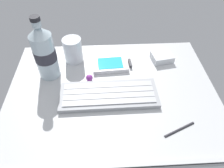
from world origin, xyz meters
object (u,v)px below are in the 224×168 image
Objects in this scene: juice_cup at (73,51)px; water_bottle at (45,53)px; stylus_pen at (180,129)px; handheld_device at (112,65)px; keyboard at (109,95)px; charger_block at (162,57)px; trackball_mouse at (89,78)px.

juice_cup is 11.55cm from water_bottle.
handheld_device is at bearing 98.41° from stylus_pen.
juice_cup is 42.64cm from stylus_pen.
keyboard reaches higher than handheld_device.
charger_block is 0.74× the size of stylus_pen.
handheld_device is 14.29cm from juice_cup.
water_bottle is 39.69cm from charger_block.
water_bottle is (-7.38, -7.27, 5.10)cm from juice_cup.
charger_block is at bearing 7.99° from water_bottle.
stylus_pen is at bearing -39.56° from trackball_mouse.
charger_block reaches higher than trackball_mouse.
stylus_pen is (17.98, -12.47, -0.46)cm from keyboard.
charger_block is (31.16, -1.86, -2.71)cm from juice_cup.
water_bottle is 15.60cm from trackball_mouse.
trackball_mouse is (-25.56, -8.95, -0.10)cm from charger_block.
trackball_mouse is at bearing 117.09° from stylus_pen.
keyboard is at bearing -57.47° from juice_cup.
keyboard is at bearing -50.81° from trackball_mouse.
water_bottle is at bearing -171.80° from handheld_device.
juice_cup is 12.49cm from trackball_mouse.
charger_block is (19.62, 16.23, 0.39)cm from keyboard.
keyboard is 3.42× the size of juice_cup.
juice_cup is 31.33cm from charger_block.
keyboard is 3.06× the size of stylus_pen.
juice_cup is (-11.54, 18.09, 3.10)cm from keyboard.
keyboard is 4.16× the size of charger_block.
trackball_mouse is (12.98, -3.54, -7.91)cm from water_bottle.
charger_block is 28.77cm from stylus_pen.
trackball_mouse is 31.03cm from stylus_pen.
charger_block is at bearing 39.60° from keyboard.
water_bottle reaches higher than handheld_device.
juice_cup is 0.89× the size of stylus_pen.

